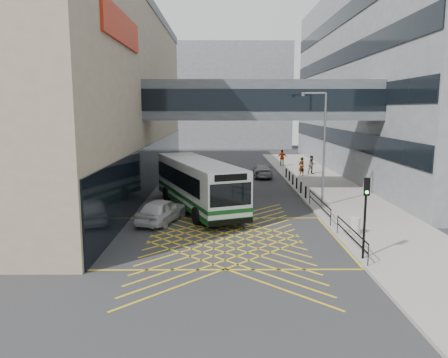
{
  "coord_description": "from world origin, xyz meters",
  "views": [
    {
      "loc": [
        -0.19,
        -22.44,
        6.87
      ],
      "look_at": [
        0.0,
        4.0,
        2.6
      ],
      "focal_mm": 35.0,
      "sensor_mm": 36.0,
      "label": 1
    }
  ],
  "objects_px": {
    "pedestrian_b": "(312,165)",
    "pedestrian_c": "(282,158)",
    "car_dark": "(224,181)",
    "car_silver": "(262,170)",
    "traffic_light": "(366,206)",
    "pedestrian_a": "(301,167)",
    "street_lamp": "(322,142)",
    "bus": "(197,183)",
    "litter_bin": "(355,226)",
    "car_white": "(162,210)"
  },
  "relations": [
    {
      "from": "car_silver",
      "to": "pedestrian_c",
      "type": "bearing_deg",
      "value": -112.06
    },
    {
      "from": "litter_bin",
      "to": "traffic_light",
      "type": "bearing_deg",
      "value": -101.78
    },
    {
      "from": "car_silver",
      "to": "car_dark",
      "type": "bearing_deg",
      "value": 60.79
    },
    {
      "from": "street_lamp",
      "to": "pedestrian_a",
      "type": "height_order",
      "value": "street_lamp"
    },
    {
      "from": "car_dark",
      "to": "street_lamp",
      "type": "bearing_deg",
      "value": 116.79
    },
    {
      "from": "car_silver",
      "to": "pedestrian_c",
      "type": "relative_size",
      "value": 2.41
    },
    {
      "from": "bus",
      "to": "car_dark",
      "type": "bearing_deg",
      "value": 54.09
    },
    {
      "from": "litter_bin",
      "to": "pedestrian_c",
      "type": "height_order",
      "value": "pedestrian_c"
    },
    {
      "from": "bus",
      "to": "pedestrian_b",
      "type": "distance_m",
      "value": 18.91
    },
    {
      "from": "litter_bin",
      "to": "pedestrian_b",
      "type": "xyz_separation_m",
      "value": [
        2.22,
        22.14,
        0.48
      ]
    },
    {
      "from": "car_silver",
      "to": "bus",
      "type": "bearing_deg",
      "value": 67.54
    },
    {
      "from": "pedestrian_a",
      "to": "car_dark",
      "type": "bearing_deg",
      "value": 11.73
    },
    {
      "from": "car_silver",
      "to": "traffic_light",
      "type": "relative_size",
      "value": 1.23
    },
    {
      "from": "traffic_light",
      "to": "pedestrian_c",
      "type": "bearing_deg",
      "value": 101.21
    },
    {
      "from": "pedestrian_a",
      "to": "pedestrian_b",
      "type": "height_order",
      "value": "pedestrian_a"
    },
    {
      "from": "bus",
      "to": "pedestrian_c",
      "type": "distance_m",
      "value": 23.63
    },
    {
      "from": "street_lamp",
      "to": "litter_bin",
      "type": "distance_m",
      "value": 8.2
    },
    {
      "from": "car_dark",
      "to": "street_lamp",
      "type": "distance_m",
      "value": 10.24
    },
    {
      "from": "pedestrian_a",
      "to": "pedestrian_c",
      "type": "bearing_deg",
      "value": -113.11
    },
    {
      "from": "car_white",
      "to": "street_lamp",
      "type": "relative_size",
      "value": 0.61
    },
    {
      "from": "bus",
      "to": "street_lamp",
      "type": "distance_m",
      "value": 9.02
    },
    {
      "from": "bus",
      "to": "pedestrian_b",
      "type": "height_order",
      "value": "bus"
    },
    {
      "from": "pedestrian_c",
      "to": "bus",
      "type": "bearing_deg",
      "value": 74.02
    },
    {
      "from": "bus",
      "to": "car_white",
      "type": "distance_m",
      "value": 4.32
    },
    {
      "from": "bus",
      "to": "car_white",
      "type": "xyz_separation_m",
      "value": [
        -2.0,
        -3.68,
        -1.05
      ]
    },
    {
      "from": "car_white",
      "to": "street_lamp",
      "type": "height_order",
      "value": "street_lamp"
    },
    {
      "from": "bus",
      "to": "pedestrian_b",
      "type": "xyz_separation_m",
      "value": [
        11.09,
        15.31,
        -0.7
      ]
    },
    {
      "from": "car_silver",
      "to": "car_white",
      "type": "bearing_deg",
      "value": 66.21
    },
    {
      "from": "car_silver",
      "to": "street_lamp",
      "type": "bearing_deg",
      "value": 101.26
    },
    {
      "from": "bus",
      "to": "pedestrian_c",
      "type": "xyz_separation_m",
      "value": [
        8.92,
        21.87,
        -0.7
      ]
    },
    {
      "from": "car_silver",
      "to": "pedestrian_c",
      "type": "distance_m",
      "value": 8.39
    },
    {
      "from": "car_white",
      "to": "pedestrian_c",
      "type": "distance_m",
      "value": 27.79
    },
    {
      "from": "car_white",
      "to": "litter_bin",
      "type": "bearing_deg",
      "value": -178.18
    },
    {
      "from": "car_silver",
      "to": "pedestrian_c",
      "type": "height_order",
      "value": "pedestrian_c"
    },
    {
      "from": "car_silver",
      "to": "traffic_light",
      "type": "xyz_separation_m",
      "value": [
        2.25,
        -24.88,
        1.88
      ]
    },
    {
      "from": "car_dark",
      "to": "car_silver",
      "type": "distance_m",
      "value": 8.01
    },
    {
      "from": "traffic_light",
      "to": "pedestrian_a",
      "type": "height_order",
      "value": "traffic_light"
    },
    {
      "from": "pedestrian_b",
      "to": "pedestrian_c",
      "type": "bearing_deg",
      "value": 94.72
    },
    {
      "from": "pedestrian_b",
      "to": "pedestrian_c",
      "type": "xyz_separation_m",
      "value": [
        -2.17,
        6.57,
        0.01
      ]
    },
    {
      "from": "bus",
      "to": "pedestrian_c",
      "type": "bearing_deg",
      "value": 46.86
    },
    {
      "from": "bus",
      "to": "pedestrian_a",
      "type": "relative_size",
      "value": 6.46
    },
    {
      "from": "car_white",
      "to": "pedestrian_c",
      "type": "bearing_deg",
      "value": -95.16
    },
    {
      "from": "pedestrian_b",
      "to": "bus",
      "type": "bearing_deg",
      "value": -139.48
    },
    {
      "from": "car_dark",
      "to": "street_lamp",
      "type": "height_order",
      "value": "street_lamp"
    },
    {
      "from": "bus",
      "to": "car_white",
      "type": "relative_size",
      "value": 2.57
    },
    {
      "from": "pedestrian_b",
      "to": "traffic_light",
      "type": "bearing_deg",
      "value": -110.22
    },
    {
      "from": "car_white",
      "to": "pedestrian_c",
      "type": "xyz_separation_m",
      "value": [
        10.91,
        25.56,
        0.35
      ]
    },
    {
      "from": "traffic_light",
      "to": "pedestrian_b",
      "type": "bearing_deg",
      "value": 96.08
    },
    {
      "from": "car_dark",
      "to": "traffic_light",
      "type": "bearing_deg",
      "value": 91.17
    },
    {
      "from": "car_silver",
      "to": "pedestrian_a",
      "type": "distance_m",
      "value": 3.96
    }
  ]
}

